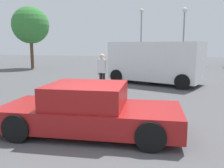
{
  "coord_description": "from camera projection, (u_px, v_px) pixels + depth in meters",
  "views": [
    {
      "loc": [
        1.64,
        -5.11,
        2.14
      ],
      "look_at": [
        -0.36,
        2.27,
        0.9
      ],
      "focal_mm": 38.78,
      "sensor_mm": 36.0,
      "label": 1
    }
  ],
  "objects": [
    {
      "name": "ground_plane",
      "position": [
        102.0,
        138.0,
        5.64
      ],
      "size": [
        80.0,
        80.0,
        0.0
      ],
      "primitive_type": "plane",
      "color": "#515154"
    },
    {
      "name": "sedan_foreground",
      "position": [
        90.0,
        110.0,
        5.9
      ],
      "size": [
        4.48,
        2.25,
        1.21
      ],
      "rotation": [
        0.0,
        0.0,
        0.09
      ],
      "color": "maroon",
      "rests_on": "ground_plane"
    },
    {
      "name": "van_white",
      "position": [
        155.0,
        61.0,
        13.36
      ],
      "size": [
        5.37,
        3.54,
        2.3
      ],
      "rotation": [
        0.0,
        0.0,
        2.81
      ],
      "color": "white",
      "rests_on": "ground_plane"
    },
    {
      "name": "pedestrian",
      "position": [
        102.0,
        69.0,
        11.06
      ],
      "size": [
        0.54,
        0.36,
        1.74
      ],
      "rotation": [
        0.0,
        0.0,
        4.36
      ],
      "color": "black",
      "rests_on": "ground_plane"
    },
    {
      "name": "light_post_near",
      "position": [
        184.0,
        26.0,
        22.32
      ],
      "size": [
        0.44,
        0.44,
        5.52
      ],
      "color": "gray",
      "rests_on": "ground_plane"
    },
    {
      "name": "light_post_mid",
      "position": [
        141.0,
        27.0,
        25.67
      ],
      "size": [
        0.44,
        0.44,
        5.91
      ],
      "color": "gray",
      "rests_on": "ground_plane"
    },
    {
      "name": "tree_back_left",
      "position": [
        30.0,
        25.0,
        21.69
      ],
      "size": [
        3.3,
        3.3,
        5.55
      ],
      "color": "brown",
      "rests_on": "ground_plane"
    }
  ]
}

